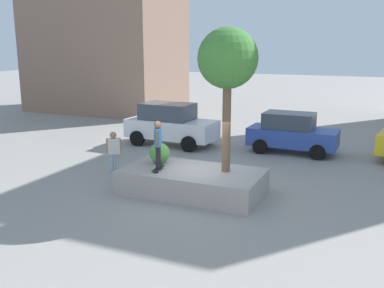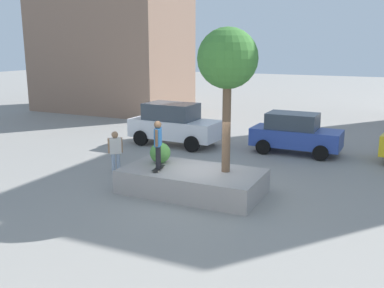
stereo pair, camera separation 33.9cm
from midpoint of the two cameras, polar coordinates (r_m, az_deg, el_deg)
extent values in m
plane|color=gray|center=(15.24, 0.39, -6.09)|extent=(120.00, 120.00, 0.00)
cube|color=gray|center=(14.93, -0.65, -4.87)|extent=(4.74, 2.52, 0.80)
cylinder|color=brown|center=(14.33, 3.84, 2.57)|extent=(0.28, 0.28, 3.19)
sphere|color=#3D7A33|center=(14.11, 3.97, 11.10)|extent=(1.94, 1.94, 1.94)
sphere|color=#4C8C3D|center=(15.62, -4.88, -1.18)|extent=(0.74, 0.74, 0.74)
cube|color=black|center=(14.83, -5.06, -3.17)|extent=(0.35, 0.82, 0.02)
sphere|color=beige|center=(15.10, -5.05, -3.02)|extent=(0.06, 0.06, 0.06)
sphere|color=beige|center=(15.05, -4.44, -3.07)|extent=(0.06, 0.06, 0.06)
sphere|color=beige|center=(14.63, -5.68, -3.56)|extent=(0.06, 0.06, 0.06)
sphere|color=beige|center=(14.58, -5.06, -3.60)|extent=(0.06, 0.06, 0.06)
cylinder|color=black|center=(14.64, -5.16, -1.81)|extent=(0.14, 0.14, 0.76)
cylinder|color=black|center=(14.81, -5.02, -1.63)|extent=(0.14, 0.14, 0.76)
cube|color=#2D6BB2|center=(14.57, -5.14, 0.88)|extent=(0.31, 0.47, 0.60)
cylinder|color=brown|center=(14.35, -5.32, 0.75)|extent=(0.09, 0.09, 0.56)
cylinder|color=brown|center=(14.79, -4.97, 1.12)|extent=(0.09, 0.09, 0.56)
sphere|color=brown|center=(14.49, -5.17, 2.51)|extent=(0.25, 0.25, 0.25)
cube|color=white|center=(21.89, -3.11, 2.02)|extent=(4.58, 2.08, 0.90)
cube|color=#38424C|center=(21.85, -3.65, 4.27)|extent=(2.59, 1.77, 0.81)
cylinder|color=black|center=(22.16, 1.35, 0.98)|extent=(0.77, 0.26, 0.76)
cylinder|color=black|center=(20.50, -0.88, 0.00)|extent=(0.77, 0.26, 0.76)
cylinder|color=black|center=(23.49, -5.03, 1.62)|extent=(0.77, 0.26, 0.76)
cylinder|color=black|center=(21.93, -7.59, 0.75)|extent=(0.77, 0.26, 0.76)
cube|color=#2D479E|center=(20.77, 12.52, 0.89)|extent=(4.07, 1.78, 0.81)
cube|color=#38424C|center=(20.67, 12.08, 3.02)|extent=(2.29, 1.54, 0.73)
cylinder|color=black|center=(21.44, 16.33, -0.06)|extent=(0.69, 0.22, 0.69)
cylinder|color=black|center=(19.81, 15.56, -1.05)|extent=(0.69, 0.22, 0.69)
cylinder|color=black|center=(21.95, 9.68, 0.58)|extent=(0.69, 0.22, 0.69)
cylinder|color=black|center=(20.36, 8.40, -0.34)|extent=(0.69, 0.22, 0.69)
cylinder|color=#8C9EB7|center=(17.34, -10.34, -2.56)|extent=(0.15, 0.15, 0.80)
cylinder|color=#8C9EB7|center=(17.32, -10.96, -2.61)|extent=(0.15, 0.15, 0.80)
cube|color=silver|center=(17.16, -10.75, -0.29)|extent=(0.46, 0.44, 0.62)
cylinder|color=#9E7251|center=(17.19, -9.97, -0.18)|extent=(0.10, 0.10, 0.59)
cylinder|color=#9E7251|center=(17.13, -11.53, -0.29)|extent=(0.10, 0.10, 0.59)
sphere|color=#9E7251|center=(17.06, -10.81, 1.15)|extent=(0.26, 0.26, 0.26)
camera|label=1|loc=(0.17, -90.67, -0.15)|focal=40.92mm
camera|label=2|loc=(0.17, 89.33, 0.15)|focal=40.92mm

